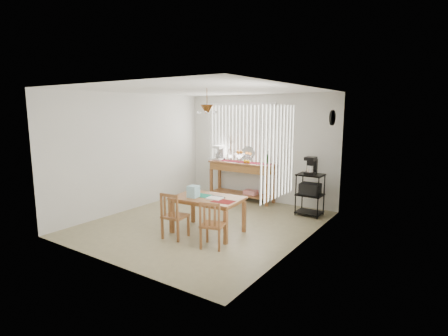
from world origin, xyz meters
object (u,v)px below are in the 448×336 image
Objects in this scene: wire_cart at (310,191)px; chair_left at (174,216)px; dining_table at (208,201)px; sideboard at (242,172)px; cart_items at (311,166)px; chair_right at (212,225)px.

chair_left is (-1.48, -2.64, -0.13)m from wire_cart.
wire_cart is 2.38m from dining_table.
dining_table is (0.70, -2.37, -0.13)m from sideboard.
sideboard reaches higher than dining_table.
cart_items is at bearing 60.71° from dining_table.
chair_left is at bearing -82.51° from sideboard.
chair_right is at bearing -104.40° from wire_cart.
sideboard is 1.90m from wire_cart.
chair_right is at bearing 1.80° from chair_left.
cart_items reaches higher than wire_cart.
sideboard is at bearing 106.40° from dining_table.
sideboard is 3.16m from chair_right.
sideboard is 2.98m from chair_left.
wire_cart reaches higher than dining_table.
chair_left is (-0.31, -0.57, -0.18)m from dining_table.
cart_items is at bearing 60.89° from chair_left.
chair_left is at bearing -119.11° from cart_items.
dining_table is at bearing 61.54° from chair_left.
cart_items is 3.11m from chair_left.
sideboard is 2.06× the size of chair_left.
cart_items is at bearing 75.65° from chair_right.
sideboard is 4.61× the size of cart_items.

